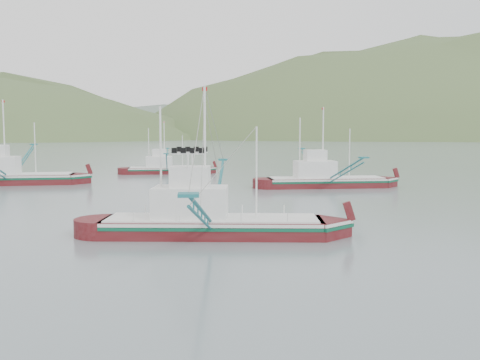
{
  "coord_description": "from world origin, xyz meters",
  "views": [
    {
      "loc": [
        -2.72,
        -30.23,
        6.6
      ],
      "look_at": [
        0.0,
        6.0,
        3.2
      ],
      "focal_mm": 40.0,
      "sensor_mm": 36.0,
      "label": 1
    }
  ],
  "objects": [
    {
      "name": "ground",
      "position": [
        0.0,
        0.0,
        0.0
      ],
      "size": [
        1200.0,
        1200.0,
        0.0
      ],
      "primitive_type": "plane",
      "color": "slate",
      "rests_on": "ground"
    },
    {
      "name": "main_boat",
      "position": [
        -2.19,
        2.73,
        1.48
      ],
      "size": [
        13.95,
        24.69,
        10.02
      ],
      "rotation": [
        0.0,
        0.0,
        -0.1
      ],
      "color": "#4C0C10",
      "rests_on": "ground"
    },
    {
      "name": "bg_boat_right",
      "position": [
        11.63,
        30.29,
        1.37
      ],
      "size": [
        13.71,
        24.59,
        9.95
      ],
      "rotation": [
        0.0,
        0.0,
        0.04
      ],
      "color": "#4C0C10",
      "rests_on": "ground"
    },
    {
      "name": "bg_boat_far",
      "position": [
        -7.88,
        51.25,
        1.17
      ],
      "size": [
        11.82,
        21.16,
        8.56
      ],
      "rotation": [
        0.0,
        0.0,
        0.05
      ],
      "color": "#4C0C10",
      "rests_on": "ground"
    },
    {
      "name": "bg_boat_left",
      "position": [
        -26.02,
        36.4,
        1.51
      ],
      "size": [
        15.34,
        27.22,
        11.04
      ],
      "rotation": [
        0.0,
        0.0,
        0.09
      ],
      "color": "#4C0C10",
      "rests_on": "ground"
    },
    {
      "name": "headland_right",
      "position": [
        240.0,
        430.0,
        0.0
      ],
      "size": [
        684.0,
        432.0,
        306.0
      ],
      "primitive_type": "ellipsoid",
      "color": "#475E30",
      "rests_on": "ground"
    },
    {
      "name": "ridge_distant",
      "position": [
        30.0,
        560.0,
        0.0
      ],
      "size": [
        960.0,
        400.0,
        240.0
      ],
      "primitive_type": "ellipsoid",
      "color": "slate",
      "rests_on": "ground"
    }
  ]
}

